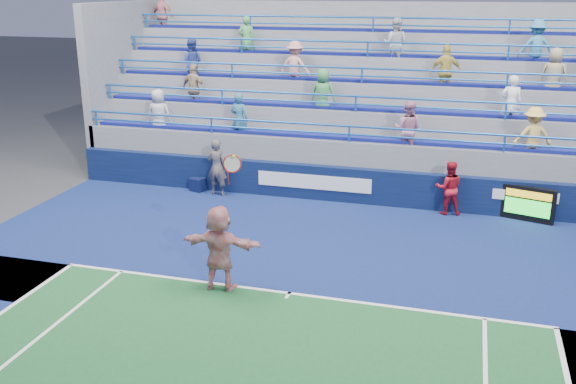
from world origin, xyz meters
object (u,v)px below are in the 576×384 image
(serve_speed_board, at_px, (528,204))
(line_judge, at_px, (217,167))
(ball_girl, at_px, (449,188))
(judge_chair, at_px, (199,183))
(tennis_player, at_px, (220,248))

(serve_speed_board, xyz_separation_m, line_judge, (-9.38, -0.16, 0.41))
(ball_girl, bearing_deg, line_judge, -9.82)
(judge_chair, height_order, ball_girl, ball_girl)
(tennis_player, height_order, ball_girl, tennis_player)
(line_judge, xyz_separation_m, ball_girl, (7.17, 0.16, -0.12))
(tennis_player, distance_m, ball_girl, 7.85)
(serve_speed_board, xyz_separation_m, ball_girl, (-2.22, -0.01, 0.29))
(line_judge, bearing_deg, serve_speed_board, -177.89)
(serve_speed_board, xyz_separation_m, tennis_player, (-6.83, -6.36, 0.46))
(serve_speed_board, relative_size, tennis_player, 0.47)
(judge_chair, height_order, tennis_player, tennis_player)
(line_judge, bearing_deg, ball_girl, -177.64)
(judge_chair, bearing_deg, line_judge, -16.05)
(tennis_player, height_order, line_judge, tennis_player)
(ball_girl, bearing_deg, judge_chair, -11.50)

